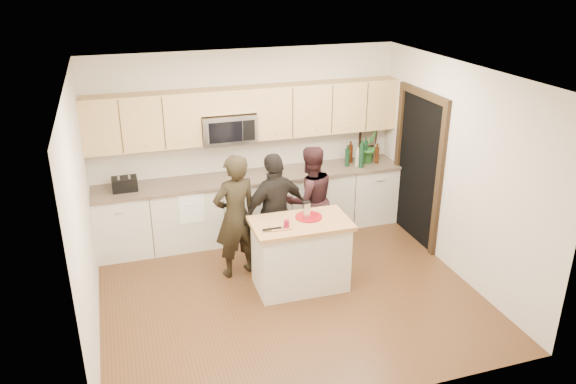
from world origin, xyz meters
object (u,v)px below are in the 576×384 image
object	(u,v)px
island	(300,254)
woman_center	(310,200)
toaster	(125,184)
woman_left	(236,216)
woman_right	(275,212)

from	to	relation	value
island	woman_center	xyz separation A→B (m)	(0.43, 0.87, 0.32)
woman_center	toaster	bearing A→B (deg)	-21.74
toaster	woman_left	world-z (taller)	woman_left
woman_left	woman_center	xyz separation A→B (m)	(1.11, 0.32, -0.05)
woman_left	woman_right	xyz separation A→B (m)	(0.53, 0.00, -0.02)
island	woman_left	size ratio (longest dim) A/B	0.74
island	woman_center	world-z (taller)	woman_center
island	toaster	distance (m)	2.59
toaster	woman_center	world-z (taller)	woman_center
island	woman_right	world-z (taller)	woman_right
island	woman_left	xyz separation A→B (m)	(-0.68, 0.55, 0.37)
island	toaster	world-z (taller)	toaster
island	woman_right	bearing A→B (deg)	106.80
island	woman_right	size ratio (longest dim) A/B	0.75
woman_right	toaster	bearing A→B (deg)	-46.32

